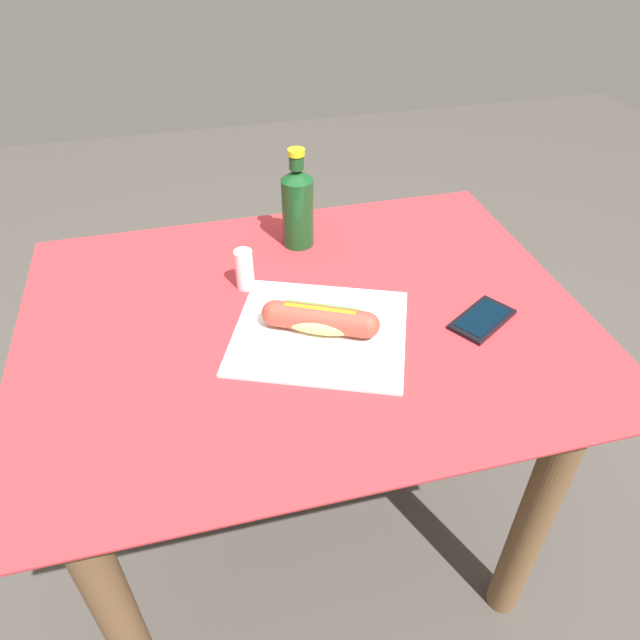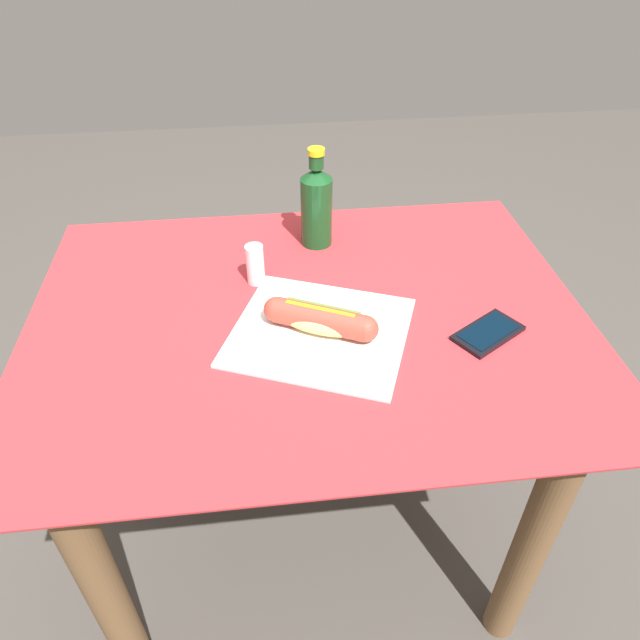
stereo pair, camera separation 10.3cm
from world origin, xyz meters
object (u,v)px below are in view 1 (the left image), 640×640
(salt_shaker, at_px, (244,269))
(hot_dog, at_px, (320,319))
(soda_bottle, at_px, (298,205))
(cell_phone, at_px, (482,319))

(salt_shaker, bearing_deg, hot_dog, -57.87)
(hot_dog, relative_size, soda_bottle, 0.91)
(cell_phone, bearing_deg, hot_dog, 172.11)
(cell_phone, xyz_separation_m, soda_bottle, (-0.27, 0.35, 0.09))
(salt_shaker, bearing_deg, soda_bottle, 44.67)
(hot_dog, distance_m, soda_bottle, 0.32)
(soda_bottle, bearing_deg, cell_phone, -52.42)
(cell_phone, xyz_separation_m, salt_shaker, (-0.41, 0.22, 0.04))
(hot_dog, relative_size, salt_shaker, 2.37)
(cell_phone, height_order, salt_shaker, salt_shaker)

